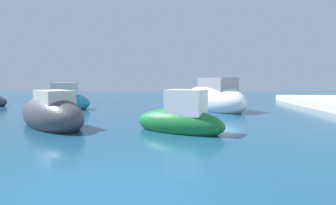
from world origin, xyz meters
The scene contains 5 objects.
ground centered at (0.00, 0.00, 0.00)m, with size 80.00×80.00×0.00m, color navy.
moored_boat_0 centered at (3.22, 13.38, 0.69)m, with size 5.01×6.18×2.57m.
moored_boat_1 centered at (1.24, 5.88, 0.47)m, with size 3.81×2.70×1.86m.
moored_boat_2 centered at (-4.20, 6.70, 0.52)m, with size 4.78×4.65×1.92m.
moored_boat_4 centered at (-6.92, 13.20, 0.51)m, with size 4.09×1.70×2.08m.
Camera 1 is at (1.46, -4.21, 1.99)m, focal length 28.76 mm.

